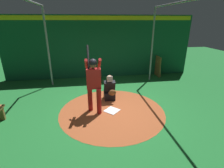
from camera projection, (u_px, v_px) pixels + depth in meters
name	position (u px, v px, depth m)	size (l,w,h in m)	color
ground_plane	(112.00, 111.00, 5.55)	(25.48, 25.48, 0.00)	#1E6B2D
dirt_circle	(112.00, 111.00, 5.55)	(3.43, 3.43, 0.01)	#9E4C28
home_plate	(112.00, 110.00, 5.54)	(0.42, 0.42, 0.01)	white
batter	(94.00, 81.00, 5.13)	(0.68, 0.49, 2.11)	maroon
catcher	(110.00, 90.00, 6.21)	(0.58, 0.40, 0.97)	black
back_wall	(101.00, 47.00, 8.49)	(0.23, 9.48, 3.08)	#145133
cage_frame	(112.00, 38.00, 4.72)	(5.76, 4.82, 3.40)	gray
bat_rack	(157.00, 66.00, 9.07)	(0.94, 0.22, 1.05)	olive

